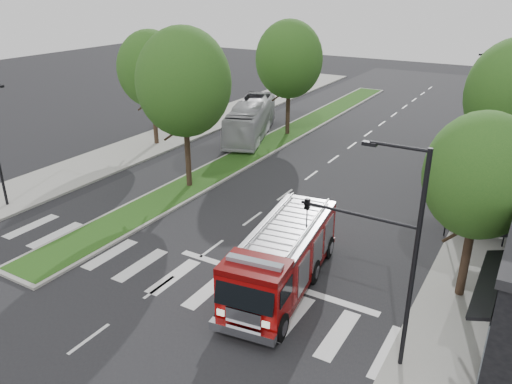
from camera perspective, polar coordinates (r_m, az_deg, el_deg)
ground at (r=25.40m, az=-5.09°, el=-6.47°), size 140.00×140.00×0.00m
sidewalk_right at (r=30.47m, az=26.58°, el=-3.60°), size 5.00×80.00×0.15m
sidewalk_left at (r=41.13m, az=-13.62°, el=4.77°), size 5.00×80.00×0.15m
median at (r=42.47m, az=2.35°, el=5.98°), size 3.00×50.00×0.15m
bus_shelter at (r=28.06m, az=24.30°, el=-0.95°), size 3.20×1.60×2.61m
tree_right_near at (r=21.09m, az=24.33°, el=1.66°), size 4.40×4.40×8.05m
tree_median_near at (r=31.08m, az=-8.25°, el=12.27°), size 5.80×5.80×10.16m
tree_median_far at (r=42.83m, az=3.81°, el=14.88°), size 5.60×5.60×9.72m
tree_left_mid at (r=40.82m, az=-11.94°, el=13.60°), size 5.20×5.20×9.16m
streetlight_right_near at (r=16.69m, az=14.89°, el=-5.62°), size 4.08×0.22×8.00m
streetlight_right_far at (r=38.78m, az=26.05°, el=8.78°), size 2.11×0.20×8.00m
fire_engine at (r=21.69m, az=3.03°, el=-7.56°), size 3.67×8.89×2.99m
city_bus at (r=43.23m, az=-0.59°, el=8.30°), size 6.19×11.20×3.06m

